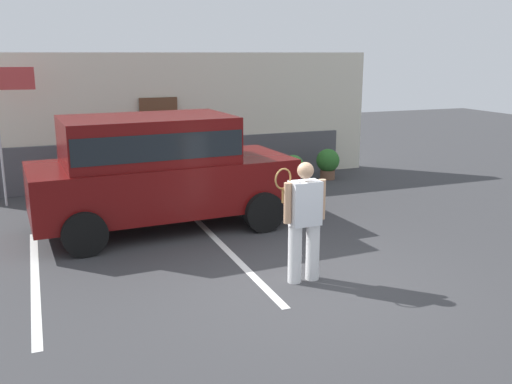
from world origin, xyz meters
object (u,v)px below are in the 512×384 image
(tennis_player_man, at_px, (304,220))
(potted_plant_secondary, at_px, (328,162))
(parked_suv, at_px, (157,167))
(flag_pole, at_px, (7,109))
(potted_plant_by_porch, at_px, (293,168))

(tennis_player_man, bearing_deg, potted_plant_secondary, -122.92)
(parked_suv, xyz_separation_m, flag_pole, (-2.47, 2.72, 0.87))
(tennis_player_man, distance_m, potted_plant_by_porch, 6.15)
(flag_pole, bearing_deg, tennis_player_man, -56.99)
(parked_suv, xyz_separation_m, potted_plant_by_porch, (3.82, 2.43, -0.75))
(parked_suv, xyz_separation_m, potted_plant_secondary, (4.86, 2.60, -0.72))
(tennis_player_man, distance_m, potted_plant_secondary, 6.78)
(tennis_player_man, distance_m, flag_pole, 7.14)
(parked_suv, height_order, flag_pole, flag_pole)
(potted_plant_secondary, distance_m, flag_pole, 7.50)
(tennis_player_man, height_order, potted_plant_secondary, tennis_player_man)
(parked_suv, distance_m, potted_plant_by_porch, 4.59)
(potted_plant_secondary, bearing_deg, tennis_player_man, -121.10)
(parked_suv, xyz_separation_m, tennis_player_man, (1.37, -3.19, -0.26))
(potted_plant_secondary, bearing_deg, potted_plant_by_porch, -170.81)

